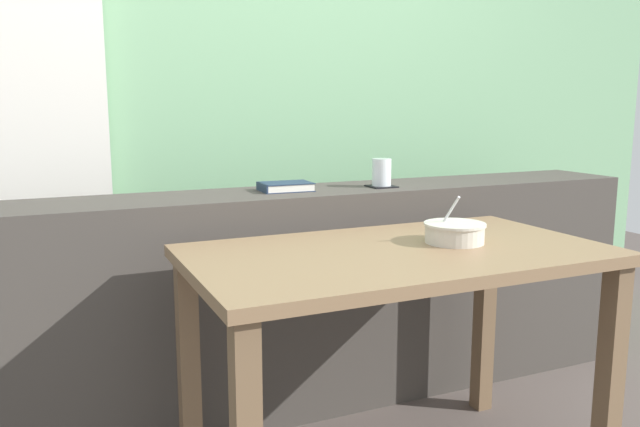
{
  "coord_description": "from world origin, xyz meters",
  "views": [
    {
      "loc": [
        -0.93,
        -1.63,
        1.16
      ],
      "look_at": [
        0.02,
        0.48,
        0.76
      ],
      "focal_mm": 35.9,
      "sensor_mm": 36.0,
      "label": 1
    }
  ],
  "objects_px": {
    "juice_glass": "(382,173)",
    "closed_book": "(285,187)",
    "soup_bowl": "(454,233)",
    "breakfast_table": "(397,287)",
    "coaster_square": "(381,186)"
  },
  "relations": [
    {
      "from": "closed_book",
      "to": "juice_glass",
      "type": "bearing_deg",
      "value": -7.77
    },
    {
      "from": "soup_bowl",
      "to": "closed_book",
      "type": "bearing_deg",
      "value": 116.18
    },
    {
      "from": "juice_glass",
      "to": "breakfast_table",
      "type": "bearing_deg",
      "value": -115.06
    },
    {
      "from": "closed_book",
      "to": "breakfast_table",
      "type": "bearing_deg",
      "value": -80.4
    },
    {
      "from": "juice_glass",
      "to": "soup_bowl",
      "type": "bearing_deg",
      "value": -96.98
    },
    {
      "from": "breakfast_table",
      "to": "juice_glass",
      "type": "relative_size",
      "value": 11.63
    },
    {
      "from": "closed_book",
      "to": "soup_bowl",
      "type": "xyz_separation_m",
      "value": [
        0.31,
        -0.63,
        -0.08
      ]
    },
    {
      "from": "juice_glass",
      "to": "coaster_square",
      "type": "bearing_deg",
      "value": 0.0
    },
    {
      "from": "breakfast_table",
      "to": "coaster_square",
      "type": "xyz_separation_m",
      "value": [
        0.27,
        0.58,
        0.21
      ]
    },
    {
      "from": "juice_glass",
      "to": "closed_book",
      "type": "distance_m",
      "value": 0.38
    },
    {
      "from": "juice_glass",
      "to": "closed_book",
      "type": "relative_size",
      "value": 0.54
    },
    {
      "from": "juice_glass",
      "to": "closed_book",
      "type": "xyz_separation_m",
      "value": [
        -0.38,
        0.05,
        -0.04
      ]
    },
    {
      "from": "breakfast_table",
      "to": "closed_book",
      "type": "bearing_deg",
      "value": 99.6
    },
    {
      "from": "coaster_square",
      "to": "juice_glass",
      "type": "bearing_deg",
      "value": 0.0
    },
    {
      "from": "juice_glass",
      "to": "closed_book",
      "type": "height_order",
      "value": "juice_glass"
    }
  ]
}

